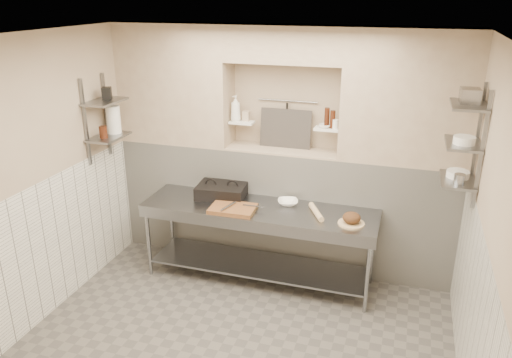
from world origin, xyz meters
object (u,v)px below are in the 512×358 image
at_px(bowl_alcove, 325,126).
at_px(jug_left, 114,120).
at_px(prep_table, 258,229).
at_px(bread_loaf, 352,218).
at_px(mixing_bowl, 288,202).
at_px(panini_press, 222,191).
at_px(cutting_board, 233,209).
at_px(bottle_soap, 236,108).
at_px(rolling_pin, 316,212).

bearing_deg(bowl_alcove, jug_left, -166.12).
relative_size(prep_table, bread_loaf, 13.99).
bearing_deg(mixing_bowl, bowl_alcove, 50.91).
bearing_deg(panini_press, prep_table, -24.72).
xyz_separation_m(prep_table, panini_press, (-0.50, 0.17, 0.33)).
bearing_deg(bowl_alcove, panini_press, -160.24).
xyz_separation_m(cutting_board, bread_loaf, (1.27, 0.05, 0.05)).
distance_m(mixing_bowl, bottle_soap, 1.24).
bearing_deg(jug_left, panini_press, 8.39).
relative_size(rolling_pin, jug_left, 1.27).
bearing_deg(jug_left, mixing_bowl, 5.54).
bearing_deg(bread_loaf, prep_table, 174.47).
relative_size(mixing_bowl, bowl_alcove, 1.71).
height_order(rolling_pin, bowl_alcove, bowl_alcove).
bearing_deg(prep_table, mixing_bowl, 33.63).
bearing_deg(prep_table, bowl_alcove, 43.78).
bearing_deg(bottle_soap, cutting_board, -73.81).
height_order(panini_press, mixing_bowl, panini_press).
height_order(prep_table, bottle_soap, bottle_soap).
xyz_separation_m(panini_press, bread_loaf, (1.52, -0.27, -0.00)).
height_order(bottle_soap, jug_left, bottle_soap).
relative_size(mixing_bowl, jug_left, 0.72).
bearing_deg(cutting_board, rolling_pin, 10.95).
bearing_deg(rolling_pin, cutting_board, -169.05).
distance_m(bread_loaf, jug_left, 2.86).
xyz_separation_m(rolling_pin, bowl_alcove, (-0.05, 0.54, 0.80)).
height_order(bottle_soap, bowl_alcove, bottle_soap).
distance_m(cutting_board, bowl_alcove, 1.37).
distance_m(cutting_board, bread_loaf, 1.27).
xyz_separation_m(panini_press, bowl_alcove, (1.09, 0.39, 0.76)).
xyz_separation_m(panini_press, bottle_soap, (0.05, 0.38, 0.89)).
height_order(prep_table, bread_loaf, bread_loaf).
relative_size(prep_table, rolling_pin, 6.52).
bearing_deg(cutting_board, bread_loaf, 2.20).
xyz_separation_m(cutting_board, bowl_alcove, (0.84, 0.71, 0.81)).
height_order(panini_press, bowl_alcove, bowl_alcove).
xyz_separation_m(bowl_alcove, jug_left, (-2.31, -0.57, 0.04)).
xyz_separation_m(rolling_pin, bread_loaf, (0.39, -0.12, 0.04)).
bearing_deg(jug_left, cutting_board, -5.52).
relative_size(cutting_board, bread_loaf, 2.61).
bearing_deg(panini_press, bowl_alcove, 14.42).
distance_m(cutting_board, jug_left, 1.71).
height_order(rolling_pin, bread_loaf, bread_loaf).
relative_size(prep_table, jug_left, 8.29).
bearing_deg(prep_table, panini_press, 160.62).
bearing_deg(jug_left, prep_table, 0.18).
relative_size(panini_press, bread_loaf, 3.13).
bearing_deg(jug_left, bottle_soap, 23.85).
xyz_separation_m(rolling_pin, jug_left, (-2.35, -0.03, 0.84)).
xyz_separation_m(panini_press, jug_left, (-1.22, -0.18, 0.79)).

